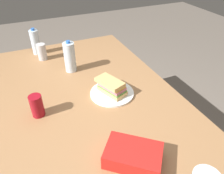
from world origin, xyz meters
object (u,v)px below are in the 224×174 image
at_px(paper_plate, 112,93).
at_px(soda_can_red, 37,106).
at_px(chip_bag, 133,155).
at_px(water_bottle_tall, 70,57).
at_px(water_bottle_spare, 35,42).
at_px(soda_can_silver, 42,52).
at_px(dining_table, 93,114).
at_px(sandwich, 111,86).

bearing_deg(paper_plate, soda_can_red, 91.66).
height_order(chip_bag, water_bottle_tall, water_bottle_tall).
bearing_deg(paper_plate, water_bottle_tall, 22.67).
height_order(paper_plate, water_bottle_spare, water_bottle_spare).
height_order(water_bottle_tall, soda_can_silver, water_bottle_tall).
distance_m(water_bottle_tall, water_bottle_spare, 0.41).
bearing_deg(soda_can_silver, paper_plate, -153.46).
xyz_separation_m(dining_table, sandwich, (0.04, -0.14, 0.13)).
height_order(paper_plate, soda_can_red, soda_can_red).
distance_m(dining_table, water_bottle_tall, 0.44).
bearing_deg(water_bottle_spare, chip_bag, -169.36).
relative_size(water_bottle_spare, soda_can_silver, 1.69).
relative_size(sandwich, water_bottle_spare, 0.97).
bearing_deg(soda_can_red, dining_table, -95.68).
relative_size(paper_plate, water_bottle_tall, 1.18).
bearing_deg(dining_table, soda_can_silver, 14.25).
distance_m(paper_plate, soda_can_red, 0.43).
bearing_deg(water_bottle_spare, dining_table, -166.18).
distance_m(dining_table, soda_can_red, 0.32).
bearing_deg(water_bottle_tall, sandwich, -157.59).
xyz_separation_m(dining_table, water_bottle_spare, (0.77, 0.19, 0.17)).
bearing_deg(water_bottle_spare, soda_can_red, 172.67).
relative_size(sandwich, soda_can_silver, 1.64).
xyz_separation_m(sandwich, water_bottle_tall, (0.36, 0.15, 0.05)).
distance_m(chip_bag, water_bottle_spare, 1.22).
relative_size(soda_can_red, chip_bag, 0.53).
bearing_deg(soda_can_silver, chip_bag, -169.45).
xyz_separation_m(paper_plate, soda_can_silver, (0.61, 0.31, 0.05)).
bearing_deg(soda_can_red, chip_bag, -144.51).
bearing_deg(sandwich, soda_can_silver, 26.41).
distance_m(dining_table, chip_bag, 0.44).
relative_size(soda_can_red, water_bottle_spare, 0.59).
height_order(soda_can_red, chip_bag, soda_can_red).
bearing_deg(soda_can_red, water_bottle_tall, -36.10).
distance_m(sandwich, soda_can_silver, 0.68).
height_order(sandwich, water_bottle_spare, water_bottle_spare).
xyz_separation_m(paper_plate, soda_can_red, (-0.01, 0.43, 0.05)).
xyz_separation_m(dining_table, chip_bag, (-0.42, -0.03, 0.11)).
relative_size(paper_plate, soda_can_red, 2.13).
relative_size(sandwich, soda_can_red, 1.64).
distance_m(paper_plate, chip_bag, 0.47).
bearing_deg(paper_plate, sandwich, 47.92).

